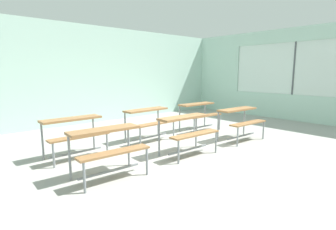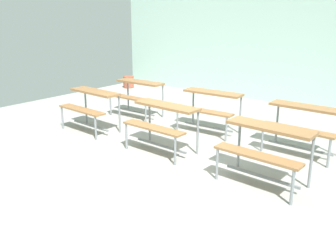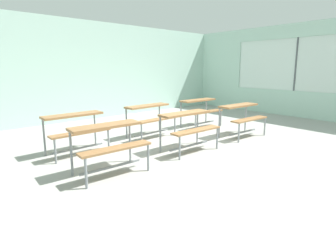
{
  "view_description": "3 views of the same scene",
  "coord_description": "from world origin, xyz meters",
  "px_view_note": "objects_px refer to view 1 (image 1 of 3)",
  "views": [
    {
      "loc": [
        -3.8,
        -3.3,
        1.6
      ],
      "look_at": [
        -0.24,
        0.76,
        0.7
      ],
      "focal_mm": 28.0,
      "sensor_mm": 36.0,
      "label": 1
    },
    {
      "loc": [
        3.05,
        -3.87,
        2.06
      ],
      "look_at": [
        -0.57,
        0.72,
        0.42
      ],
      "focal_mm": 37.61,
      "sensor_mm": 36.0,
      "label": 2
    },
    {
      "loc": [
        -3.8,
        -3.3,
        1.6
      ],
      "look_at": [
        -0.85,
        0.1,
        0.78
      ],
      "focal_mm": 28.0,
      "sensor_mm": 36.0,
      "label": 3
    }
  ],
  "objects_px": {
    "desk_bench_r0c0": "(108,141)",
    "desk_bench_r0c1": "(187,126)",
    "desk_bench_r1c0": "(74,128)",
    "desk_bench_r1c1": "(149,117)",
    "desk_bench_r0c2": "(241,117)",
    "desk_bench_r1c2": "(199,110)"
  },
  "relations": [
    {
      "from": "desk_bench_r0c0",
      "to": "desk_bench_r0c1",
      "type": "xyz_separation_m",
      "value": [
        1.7,
        -0.0,
        0.0
      ]
    },
    {
      "from": "desk_bench_r1c0",
      "to": "desk_bench_r1c1",
      "type": "height_order",
      "value": "same"
    },
    {
      "from": "desk_bench_r0c2",
      "to": "desk_bench_r1c2",
      "type": "height_order",
      "value": "same"
    },
    {
      "from": "desk_bench_r1c1",
      "to": "desk_bench_r1c2",
      "type": "height_order",
      "value": "same"
    },
    {
      "from": "desk_bench_r0c0",
      "to": "desk_bench_r1c0",
      "type": "relative_size",
      "value": 1.01
    },
    {
      "from": "desk_bench_r0c2",
      "to": "desk_bench_r0c1",
      "type": "bearing_deg",
      "value": -179.5
    },
    {
      "from": "desk_bench_r0c2",
      "to": "desk_bench_r1c2",
      "type": "relative_size",
      "value": 1.01
    },
    {
      "from": "desk_bench_r0c0",
      "to": "desk_bench_r0c1",
      "type": "relative_size",
      "value": 1.01
    },
    {
      "from": "desk_bench_r0c1",
      "to": "desk_bench_r0c0",
      "type": "bearing_deg",
      "value": -178.53
    },
    {
      "from": "desk_bench_r1c2",
      "to": "desk_bench_r1c1",
      "type": "bearing_deg",
      "value": -179.96
    },
    {
      "from": "desk_bench_r0c1",
      "to": "desk_bench_r1c0",
      "type": "bearing_deg",
      "value": 145.42
    },
    {
      "from": "desk_bench_r1c1",
      "to": "desk_bench_r0c0",
      "type": "bearing_deg",
      "value": -146.36
    },
    {
      "from": "desk_bench_r0c1",
      "to": "desk_bench_r1c0",
      "type": "distance_m",
      "value": 2.13
    },
    {
      "from": "desk_bench_r0c1",
      "to": "desk_bench_r1c0",
      "type": "height_order",
      "value": "same"
    },
    {
      "from": "desk_bench_r0c1",
      "to": "desk_bench_r1c1",
      "type": "bearing_deg",
      "value": 89.11
    },
    {
      "from": "desk_bench_r0c2",
      "to": "desk_bench_r1c0",
      "type": "xyz_separation_m",
      "value": [
        -3.43,
        1.32,
        0.0
      ]
    },
    {
      "from": "desk_bench_r0c1",
      "to": "desk_bench_r1c1",
      "type": "distance_m",
      "value": 1.3
    },
    {
      "from": "desk_bench_r0c2",
      "to": "desk_bench_r1c0",
      "type": "distance_m",
      "value": 3.67
    },
    {
      "from": "desk_bench_r0c0",
      "to": "desk_bench_r1c2",
      "type": "xyz_separation_m",
      "value": [
        3.45,
        1.26,
        0.0
      ]
    },
    {
      "from": "desk_bench_r1c1",
      "to": "desk_bench_r1c2",
      "type": "xyz_separation_m",
      "value": [
        1.69,
        -0.03,
        0.0
      ]
    },
    {
      "from": "desk_bench_r0c0",
      "to": "desk_bench_r0c2",
      "type": "distance_m",
      "value": 3.41
    },
    {
      "from": "desk_bench_r0c0",
      "to": "desk_bench_r1c1",
      "type": "xyz_separation_m",
      "value": [
        1.76,
        1.29,
        0.0
      ]
    }
  ]
}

